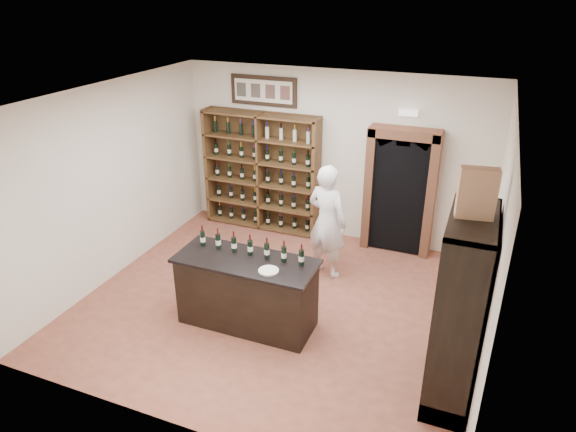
{
  "coord_description": "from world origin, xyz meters",
  "views": [
    {
      "loc": [
        2.49,
        -5.81,
        4.3
      ],
      "look_at": [
        0.03,
        0.3,
        1.28
      ],
      "focal_mm": 32.0,
      "sensor_mm": 36.0,
      "label": 1
    }
  ],
  "objects_px": {
    "wine_shelf": "(262,171)",
    "counter_bottle_0": "(203,238)",
    "side_cabinet": "(458,338)",
    "shopkeeper": "(327,222)",
    "wine_crate": "(477,193)",
    "tasting_counter": "(247,292)"
  },
  "relations": [
    {
      "from": "wine_shelf",
      "to": "counter_bottle_0",
      "type": "height_order",
      "value": "wine_shelf"
    },
    {
      "from": "side_cabinet",
      "to": "wine_crate",
      "type": "height_order",
      "value": "wine_crate"
    },
    {
      "from": "side_cabinet",
      "to": "wine_crate",
      "type": "distance_m",
      "value": 1.7
    },
    {
      "from": "tasting_counter",
      "to": "counter_bottle_0",
      "type": "xyz_separation_m",
      "value": [
        -0.72,
        0.15,
        0.61
      ]
    },
    {
      "from": "side_cabinet",
      "to": "shopkeeper",
      "type": "bearing_deg",
      "value": 137.54
    },
    {
      "from": "wine_shelf",
      "to": "wine_crate",
      "type": "height_order",
      "value": "wine_crate"
    },
    {
      "from": "counter_bottle_0",
      "to": "wine_crate",
      "type": "xyz_separation_m",
      "value": [
        3.39,
        -0.46,
        1.35
      ]
    },
    {
      "from": "counter_bottle_0",
      "to": "wine_shelf",
      "type": "bearing_deg",
      "value": 97.77
    },
    {
      "from": "counter_bottle_0",
      "to": "shopkeeper",
      "type": "relative_size",
      "value": 0.16
    },
    {
      "from": "shopkeeper",
      "to": "side_cabinet",
      "type": "bearing_deg",
      "value": 153.74
    },
    {
      "from": "wine_shelf",
      "to": "side_cabinet",
      "type": "height_order",
      "value": "same"
    },
    {
      "from": "counter_bottle_0",
      "to": "wine_crate",
      "type": "relative_size",
      "value": 0.59
    },
    {
      "from": "counter_bottle_0",
      "to": "tasting_counter",
      "type": "bearing_deg",
      "value": -11.51
    },
    {
      "from": "tasting_counter",
      "to": "counter_bottle_0",
      "type": "distance_m",
      "value": 0.96
    },
    {
      "from": "wine_shelf",
      "to": "shopkeeper",
      "type": "bearing_deg",
      "value": -37.08
    },
    {
      "from": "counter_bottle_0",
      "to": "shopkeeper",
      "type": "distance_m",
      "value": 2.01
    },
    {
      "from": "wine_shelf",
      "to": "counter_bottle_0",
      "type": "distance_m",
      "value": 2.81
    },
    {
      "from": "tasting_counter",
      "to": "shopkeeper",
      "type": "height_order",
      "value": "shopkeeper"
    },
    {
      "from": "shopkeeper",
      "to": "wine_crate",
      "type": "distance_m",
      "value": 3.26
    },
    {
      "from": "counter_bottle_0",
      "to": "shopkeeper",
      "type": "height_order",
      "value": "shopkeeper"
    },
    {
      "from": "tasting_counter",
      "to": "wine_shelf",
      "type": "bearing_deg",
      "value": 110.56
    },
    {
      "from": "wine_shelf",
      "to": "side_cabinet",
      "type": "relative_size",
      "value": 1.0
    }
  ]
}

